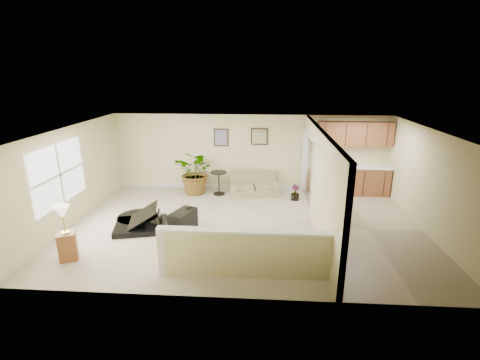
# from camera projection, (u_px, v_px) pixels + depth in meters

# --- Properties ---
(floor) EXTENTS (9.00, 9.00, 0.00)m
(floor) POSITION_uv_depth(u_px,v_px,m) (245.00, 226.00, 9.00)
(floor) COLOR #C5B399
(floor) RESTS_ON ground
(back_wall) EXTENTS (9.00, 0.04, 2.50)m
(back_wall) POSITION_uv_depth(u_px,v_px,m) (250.00, 153.00, 11.47)
(back_wall) COLOR beige
(back_wall) RESTS_ON floor
(front_wall) EXTENTS (9.00, 0.04, 2.50)m
(front_wall) POSITION_uv_depth(u_px,v_px,m) (236.00, 234.00, 5.77)
(front_wall) COLOR beige
(front_wall) RESTS_ON floor
(left_wall) EXTENTS (0.04, 6.00, 2.50)m
(left_wall) POSITION_uv_depth(u_px,v_px,m) (70.00, 176.00, 8.91)
(left_wall) COLOR beige
(left_wall) RESTS_ON floor
(right_wall) EXTENTS (0.04, 6.00, 2.50)m
(right_wall) POSITION_uv_depth(u_px,v_px,m) (432.00, 184.00, 8.33)
(right_wall) COLOR beige
(right_wall) RESTS_ON floor
(ceiling) EXTENTS (9.00, 6.00, 0.04)m
(ceiling) POSITION_uv_depth(u_px,v_px,m) (245.00, 130.00, 8.24)
(ceiling) COLOR white
(ceiling) RESTS_ON back_wall
(kitchen_vinyl) EXTENTS (2.70, 6.00, 0.01)m
(kitchen_vinyl) POSITION_uv_depth(u_px,v_px,m) (369.00, 229.00, 8.79)
(kitchen_vinyl) COLOR gray
(kitchen_vinyl) RESTS_ON floor
(interior_partition) EXTENTS (0.18, 5.99, 2.50)m
(interior_partition) POSITION_uv_depth(u_px,v_px,m) (317.00, 179.00, 8.76)
(interior_partition) COLOR beige
(interior_partition) RESTS_ON floor
(pony_half_wall) EXTENTS (3.42, 0.22, 1.00)m
(pony_half_wall) POSITION_uv_depth(u_px,v_px,m) (243.00, 252.00, 6.65)
(pony_half_wall) COLOR beige
(pony_half_wall) RESTS_ON floor
(left_window) EXTENTS (0.05, 2.15, 1.45)m
(left_window) POSITION_uv_depth(u_px,v_px,m) (59.00, 174.00, 8.37)
(left_window) COLOR white
(left_window) RESTS_ON left_wall
(wall_art_left) EXTENTS (0.48, 0.04, 0.58)m
(wall_art_left) POSITION_uv_depth(u_px,v_px,m) (221.00, 138.00, 11.36)
(wall_art_left) COLOR #332112
(wall_art_left) RESTS_ON back_wall
(wall_mirror) EXTENTS (0.55, 0.04, 0.55)m
(wall_mirror) POSITION_uv_depth(u_px,v_px,m) (259.00, 136.00, 11.26)
(wall_mirror) COLOR #332112
(wall_mirror) RESTS_ON back_wall
(kitchen_cabinets) EXTENTS (2.36, 0.65, 2.33)m
(kitchen_cabinets) POSITION_uv_depth(u_px,v_px,m) (349.00, 168.00, 11.13)
(kitchen_cabinets) COLOR brown
(kitchen_cabinets) RESTS_ON floor
(piano) EXTENTS (1.69, 1.70, 1.20)m
(piano) POSITION_uv_depth(u_px,v_px,m) (140.00, 208.00, 8.84)
(piano) COLOR black
(piano) RESTS_ON floor
(piano_bench) EXTENTS (0.65, 0.87, 0.52)m
(piano_bench) POSITION_uv_depth(u_px,v_px,m) (183.00, 221.00, 8.66)
(piano_bench) COLOR black
(piano_bench) RESTS_ON floor
(loveseat) EXTENTS (1.66, 1.10, 0.88)m
(loveseat) POSITION_uv_depth(u_px,v_px,m) (254.00, 184.00, 11.25)
(loveseat) COLOR #95805F
(loveseat) RESTS_ON floor
(accent_table) EXTENTS (0.52, 0.52, 0.76)m
(accent_table) POSITION_uv_depth(u_px,v_px,m) (219.00, 180.00, 11.16)
(accent_table) COLOR black
(accent_table) RESTS_ON floor
(palm_plant) EXTENTS (1.63, 1.53, 1.45)m
(palm_plant) POSITION_uv_depth(u_px,v_px,m) (197.00, 172.00, 11.17)
(palm_plant) COLOR black
(palm_plant) RESTS_ON floor
(small_plant) EXTENTS (0.33, 0.33, 0.48)m
(small_plant) POSITION_uv_depth(u_px,v_px,m) (295.00, 194.00, 10.75)
(small_plant) COLOR black
(small_plant) RESTS_ON floor
(lamp_stand) EXTENTS (0.47, 0.47, 1.21)m
(lamp_stand) POSITION_uv_depth(u_px,v_px,m) (66.00, 237.00, 7.27)
(lamp_stand) COLOR brown
(lamp_stand) RESTS_ON floor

